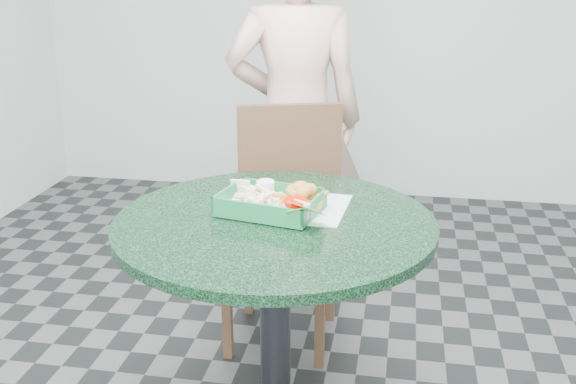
% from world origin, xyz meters
% --- Properties ---
extents(cafe_table, '(0.92, 0.92, 0.75)m').
position_xyz_m(cafe_table, '(0.00, 0.00, 0.58)').
color(cafe_table, '#24252B').
rests_on(cafe_table, floor).
extents(dining_chair, '(0.42, 0.42, 0.93)m').
position_xyz_m(dining_chair, '(-0.10, 0.72, 0.53)').
color(dining_chair, '#452511').
rests_on(dining_chair, floor).
extents(diner_person, '(0.71, 0.55, 1.75)m').
position_xyz_m(diner_person, '(-0.11, 1.04, 0.88)').
color(diner_person, '#DBAC9A').
rests_on(diner_person, floor).
extents(placemat, '(0.38, 0.30, 0.00)m').
position_xyz_m(placemat, '(0.01, 0.11, 0.75)').
color(placemat, silver).
rests_on(placemat, cafe_table).
extents(food_basket, '(0.28, 0.20, 0.06)m').
position_xyz_m(food_basket, '(-0.02, 0.05, 0.77)').
color(food_basket, '#19743F').
rests_on(food_basket, placemat).
extents(crab_sandwich, '(0.13, 0.13, 0.08)m').
position_xyz_m(crab_sandwich, '(0.06, 0.10, 0.80)').
color(crab_sandwich, '#BB9038').
rests_on(crab_sandwich, food_basket).
extents(fries_pile, '(0.12, 0.13, 0.04)m').
position_xyz_m(fries_pile, '(-0.08, 0.08, 0.79)').
color(fries_pile, '#FFE9AD').
rests_on(fries_pile, food_basket).
extents(sauce_ramekin, '(0.06, 0.06, 0.03)m').
position_xyz_m(sauce_ramekin, '(-0.08, 0.14, 0.80)').
color(sauce_ramekin, white).
rests_on(sauce_ramekin, food_basket).
extents(garnish_cup, '(0.12, 0.11, 0.05)m').
position_xyz_m(garnish_cup, '(0.08, 0.01, 0.79)').
color(garnish_cup, white).
rests_on(garnish_cup, food_basket).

